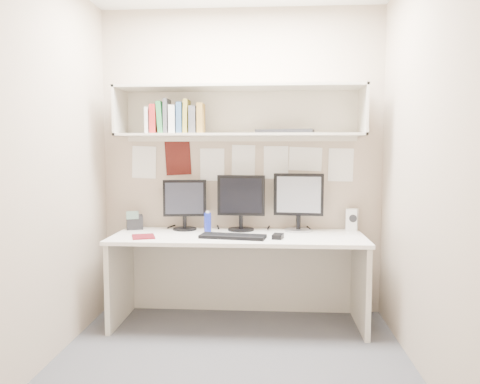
# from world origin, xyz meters

# --- Properties ---
(floor) EXTENTS (2.40, 2.00, 0.01)m
(floor) POSITION_xyz_m (0.00, 0.00, 0.00)
(floor) COLOR #47474C
(floor) RESTS_ON ground
(wall_back) EXTENTS (2.40, 0.02, 2.60)m
(wall_back) POSITION_xyz_m (0.00, 1.00, 1.30)
(wall_back) COLOR tan
(wall_back) RESTS_ON ground
(wall_front) EXTENTS (2.40, 0.02, 2.60)m
(wall_front) POSITION_xyz_m (0.00, -1.00, 1.30)
(wall_front) COLOR tan
(wall_front) RESTS_ON ground
(wall_left) EXTENTS (0.02, 2.00, 2.60)m
(wall_left) POSITION_xyz_m (-1.20, 0.00, 1.30)
(wall_left) COLOR tan
(wall_left) RESTS_ON ground
(wall_right) EXTENTS (0.02, 2.00, 2.60)m
(wall_right) POSITION_xyz_m (1.20, 0.00, 1.30)
(wall_right) COLOR tan
(wall_right) RESTS_ON ground
(desk) EXTENTS (2.00, 0.70, 0.73)m
(desk) POSITION_xyz_m (0.00, 0.65, 0.37)
(desk) COLOR white
(desk) RESTS_ON floor
(overhead_hutch) EXTENTS (2.00, 0.38, 0.40)m
(overhead_hutch) POSITION_xyz_m (0.00, 0.86, 1.72)
(overhead_hutch) COLOR beige
(overhead_hutch) RESTS_ON wall_back
(pinned_papers) EXTENTS (1.92, 0.01, 0.48)m
(pinned_papers) POSITION_xyz_m (0.00, 0.99, 1.25)
(pinned_papers) COLOR white
(pinned_papers) RESTS_ON wall_back
(monitor_left) EXTENTS (0.37, 0.20, 0.42)m
(monitor_left) POSITION_xyz_m (-0.47, 0.87, 0.96)
(monitor_left) COLOR black
(monitor_left) RESTS_ON desk
(monitor_center) EXTENTS (0.40, 0.22, 0.47)m
(monitor_center) POSITION_xyz_m (0.01, 0.87, 0.98)
(monitor_center) COLOR black
(monitor_center) RESTS_ON desk
(monitor_right) EXTENTS (0.41, 0.23, 0.48)m
(monitor_right) POSITION_xyz_m (0.49, 0.87, 0.99)
(monitor_right) COLOR #A5A5AA
(monitor_right) RESTS_ON desk
(keyboard) EXTENTS (0.52, 0.26, 0.02)m
(keyboard) POSITION_xyz_m (-0.03, 0.51, 0.74)
(keyboard) COLOR black
(keyboard) RESTS_ON desk
(mouse) EXTENTS (0.10, 0.13, 0.04)m
(mouse) POSITION_xyz_m (0.31, 0.51, 0.75)
(mouse) COLOR black
(mouse) RESTS_ON desk
(speaker) EXTENTS (0.11, 0.12, 0.18)m
(speaker) POSITION_xyz_m (0.94, 0.91, 0.82)
(speaker) COLOR silver
(speaker) RESTS_ON desk
(blue_bottle) EXTENTS (0.06, 0.06, 0.18)m
(blue_bottle) POSITION_xyz_m (-0.26, 0.74, 0.81)
(blue_bottle) COLOR #162297
(blue_bottle) RESTS_ON desk
(maroon_notebook) EXTENTS (0.22, 0.25, 0.01)m
(maroon_notebook) POSITION_xyz_m (-0.73, 0.49, 0.74)
(maroon_notebook) COLOR #5C0F17
(maroon_notebook) RESTS_ON desk
(desk_phone) EXTENTS (0.16, 0.16, 0.16)m
(desk_phone) POSITION_xyz_m (-0.91, 0.87, 0.79)
(desk_phone) COLOR black
(desk_phone) RESTS_ON desk
(book_stack) EXTENTS (0.47, 0.17, 0.28)m
(book_stack) POSITION_xyz_m (-0.52, 0.75, 1.66)
(book_stack) COLOR silver
(book_stack) RESTS_ON overhead_hutch
(hutch_tray) EXTENTS (0.49, 0.26, 0.03)m
(hutch_tray) POSITION_xyz_m (0.37, 0.82, 1.56)
(hutch_tray) COLOR black
(hutch_tray) RESTS_ON overhead_hutch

